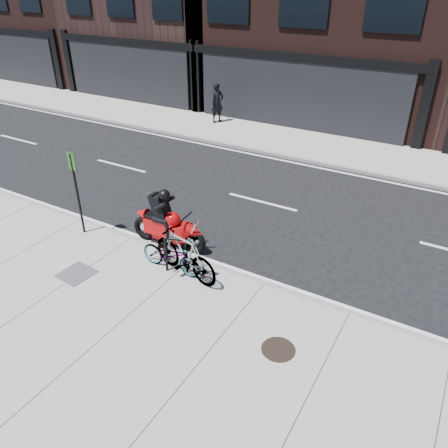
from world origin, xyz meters
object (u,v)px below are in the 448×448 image
Objects in this scene: bicycle_front at (171,255)px; utility_grate at (76,274)px; sign_post at (76,187)px; motorcycle at (171,225)px; bicycle_rear at (185,254)px; manhole_cover at (278,349)px; pedestrian at (217,103)px; bike_rack at (176,252)px.

bicycle_front reaches higher than utility_grate.
sign_post is (-1.29, 1.51, 1.38)m from utility_grate.
utility_grate is at bearing 124.66° from bicycle_front.
motorcycle reaches higher than bicycle_front.
motorcycle reaches higher than utility_grate.
bicycle_rear is 3.15m from manhole_cover.
bicycle_front is 0.70× the size of sign_post.
motorcycle is at bearing 63.92° from utility_grate.
pedestrian is at bearing -140.48° from bicycle_rear.
bike_rack reaches higher than utility_grate.
utility_grate is (-2.28, -1.31, -0.59)m from bicycle_rear.
pedestrian is at bearing 110.78° from motorcycle.
manhole_cover is at bearing -18.97° from bike_rack.
sign_post is (-2.43, -0.81, 0.85)m from motorcycle.
pedestrian is at bearing 25.66° from bicycle_front.
bicycle_rear is 3.67m from sign_post.
bicycle_front is at bearing -78.21° from bicycle_rear.
bicycle_front is 0.83× the size of bicycle_rear.
motorcycle is 2.64m from utility_grate.
bike_rack reaches higher than manhole_cover.
motorcycle is (-0.74, 1.01, 0.11)m from bicycle_front.
bicycle_front is at bearing 180.00° from bike_rack.
sign_post is (-3.32, 0.20, 0.83)m from bike_rack.
bicycle_rear is (0.26, 0.00, 0.04)m from bike_rack.
utility_grate is (3.49, -12.30, -0.91)m from pedestrian.
utility_grate is at bearing -48.37° from bicycle_rear.
sign_post is (-3.16, 0.20, 0.96)m from bicycle_front.
motorcycle reaches higher than bicycle_rear.
bicycle_rear is at bearing -45.37° from motorcycle.
bike_rack is 1.44× the size of manhole_cover.
bicycle_rear is 12.42m from pedestrian.
sign_post reaches higher than utility_grate.
motorcycle is (-1.15, 1.01, -0.05)m from bicycle_rear.
sign_post is (-3.58, 0.20, 0.80)m from bicycle_rear.
bicycle_front is (-0.16, 0.00, -0.13)m from bike_rack.
bicycle_rear is 0.89× the size of motorcycle.
sign_post is at bearing 176.55° from bike_rack.
sign_post is at bearing 168.78° from manhole_cover.
bicycle_front is at bearing -57.97° from motorcycle.
bicycle_front reaches higher than manhole_cover.
bike_rack is 0.51× the size of pedestrian.
pedestrian is 0.79× the size of sign_post.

